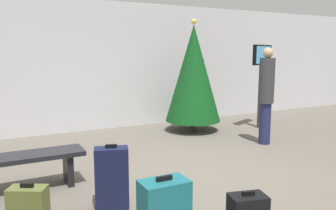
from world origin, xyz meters
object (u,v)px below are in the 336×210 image
object	(u,v)px
waiting_bench	(19,164)
suitcase_1	(112,178)
holiday_tree	(193,73)
traveller_0	(266,93)
flight_info_kiosk	(262,71)

from	to	relation	value
waiting_bench	suitcase_1	xyz separation A→B (m)	(0.90, -0.99, -0.01)
holiday_tree	traveller_0	world-z (taller)	holiday_tree
holiday_tree	flight_info_kiosk	size ratio (longest dim) A/B	1.29
holiday_tree	suitcase_1	distance (m)	4.22
flight_info_kiosk	suitcase_1	distance (m)	5.17
flight_info_kiosk	waiting_bench	distance (m)	5.63
holiday_tree	waiting_bench	xyz separation A→B (m)	(-3.79, -1.93, -0.94)
flight_info_kiosk	traveller_0	xyz separation A→B (m)	(-0.93, -1.14, -0.34)
holiday_tree	flight_info_kiosk	distance (m)	1.64
holiday_tree	traveller_0	size ratio (longest dim) A/B	1.34
holiday_tree	traveller_0	xyz separation A→B (m)	(0.64, -1.63, -0.31)
traveller_0	suitcase_1	xyz separation A→B (m)	(-3.53, -1.29, -0.65)
waiting_bench	holiday_tree	bearing A→B (deg)	27.03
waiting_bench	traveller_0	bearing A→B (deg)	3.97
flight_info_kiosk	traveller_0	size ratio (longest dim) A/B	1.04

